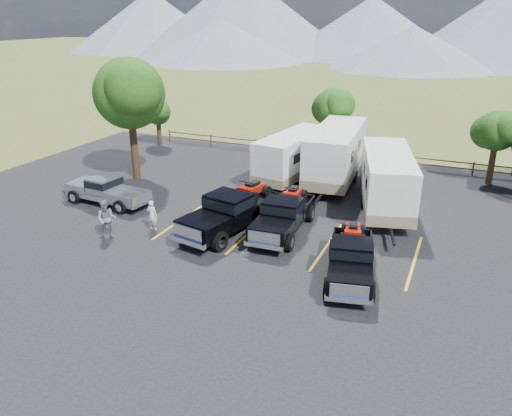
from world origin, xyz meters
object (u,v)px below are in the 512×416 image
at_px(trailer_center, 336,154).
at_px(rig_center, 284,214).
at_px(person_a, 152,215).
at_px(rig_right, 351,256).
at_px(pickup_silver, 107,190).
at_px(tree_big_nw, 129,93).
at_px(rig_left, 232,210).
at_px(trailer_right, 387,181).
at_px(trailer_left, 293,156).
at_px(person_b, 107,219).

bearing_deg(trailer_center, rig_center, -96.19).
relative_size(rig_center, person_a, 3.84).
distance_m(rig_right, person_a, 10.35).
distance_m(rig_center, pickup_silver, 10.65).
distance_m(rig_right, trailer_center, 12.43).
distance_m(tree_big_nw, trailer_center, 13.63).
xyz_separation_m(rig_left, person_a, (-3.71, -1.59, -0.28)).
bearing_deg(trailer_right, rig_center, -144.33).
distance_m(trailer_center, person_a, 12.87).
relative_size(rig_center, trailer_right, 0.64).
bearing_deg(trailer_left, trailer_right, -17.53).
distance_m(trailer_center, pickup_silver, 14.25).
distance_m(trailer_right, person_a, 12.70).
height_order(trailer_left, pickup_silver, trailer_left).
relative_size(trailer_center, trailer_right, 1.09).
bearing_deg(rig_left, rig_center, 29.89).
xyz_separation_m(rig_right, trailer_right, (-0.01, 8.05, 0.82)).
distance_m(trailer_center, person_b, 15.05).
bearing_deg(rig_center, person_b, -154.52).
relative_size(pickup_silver, person_b, 2.85).
distance_m(tree_big_nw, rig_center, 13.62).
bearing_deg(trailer_center, trailer_left, -170.51).
bearing_deg(person_b, trailer_center, 30.64).
bearing_deg(pickup_silver, person_b, 43.80).
bearing_deg(person_a, trailer_center, -123.98).
distance_m(person_a, person_b, 2.24).
distance_m(rig_left, trailer_right, 8.78).
height_order(rig_center, pickup_silver, rig_center).
distance_m(rig_left, person_b, 6.11).
relative_size(rig_right, pickup_silver, 1.04).
distance_m(pickup_silver, person_b, 4.77).
height_order(trailer_right, person_a, trailer_right).
bearing_deg(trailer_right, rig_left, -153.36).
xyz_separation_m(pickup_silver, person_b, (3.02, -3.69, 0.13)).
bearing_deg(person_a, trailer_right, -148.20).
bearing_deg(pickup_silver, rig_center, 96.80).
height_order(tree_big_nw, person_b, tree_big_nw).
distance_m(rig_center, trailer_right, 6.48).
relative_size(trailer_right, pickup_silver, 1.70).
height_order(rig_center, trailer_left, trailer_left).
bearing_deg(rig_right, tree_big_nw, 143.45).
height_order(rig_center, rig_right, rig_center).
bearing_deg(rig_right, rig_left, 148.77).
distance_m(rig_left, rig_center, 2.61).
bearing_deg(trailer_right, person_b, -156.78).
relative_size(tree_big_nw, rig_center, 1.31).
relative_size(rig_center, trailer_left, 0.68).
distance_m(rig_right, trailer_left, 12.91).
relative_size(tree_big_nw, rig_left, 1.14).
distance_m(rig_left, trailer_center, 9.90).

